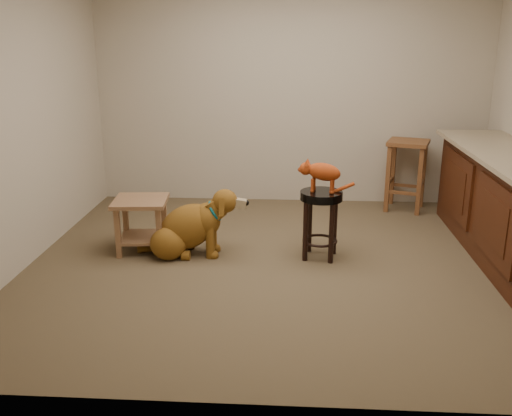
# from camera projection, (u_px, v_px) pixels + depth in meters

# --- Properties ---
(floor) EXTENTS (4.50, 4.00, 0.01)m
(floor) POSITION_uv_depth(u_px,v_px,m) (288.00, 263.00, 4.99)
(floor) COLOR brown
(floor) RESTS_ON ground
(room_shell) EXTENTS (4.54, 4.04, 2.62)m
(room_shell) POSITION_uv_depth(u_px,v_px,m) (291.00, 67.00, 4.50)
(room_shell) COLOR #B5A892
(room_shell) RESTS_ON ground
(cabinet_run) EXTENTS (0.70, 2.56, 0.94)m
(cabinet_run) POSITION_uv_depth(u_px,v_px,m) (509.00, 210.00, 5.03)
(cabinet_run) COLOR #411C0B
(cabinet_run) RESTS_ON ground
(padded_stool) EXTENTS (0.37, 0.37, 0.61)m
(padded_stool) POSITION_uv_depth(u_px,v_px,m) (321.00, 211.00, 5.02)
(padded_stool) COLOR black
(padded_stool) RESTS_ON ground
(wood_stool) EXTENTS (0.54, 0.54, 0.79)m
(wood_stool) POSITION_uv_depth(u_px,v_px,m) (406.00, 174.00, 6.41)
(wood_stool) COLOR brown
(wood_stool) RESTS_ON ground
(side_table) EXTENTS (0.51, 0.51, 0.49)m
(side_table) POSITION_uv_depth(u_px,v_px,m) (141.00, 217.00, 5.21)
(side_table) COLOR brown
(side_table) RESTS_ON ground
(golden_retriever) EXTENTS (1.04, 0.51, 0.66)m
(golden_retriever) POSITION_uv_depth(u_px,v_px,m) (189.00, 228.00, 5.14)
(golden_retriever) COLOR brown
(golden_retriever) RESTS_ON ground
(tabby_kitten) EXTENTS (0.50, 0.20, 0.31)m
(tabby_kitten) POSITION_uv_depth(u_px,v_px,m) (321.00, 173.00, 4.92)
(tabby_kitten) COLOR #92310E
(tabby_kitten) RESTS_ON padded_stool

